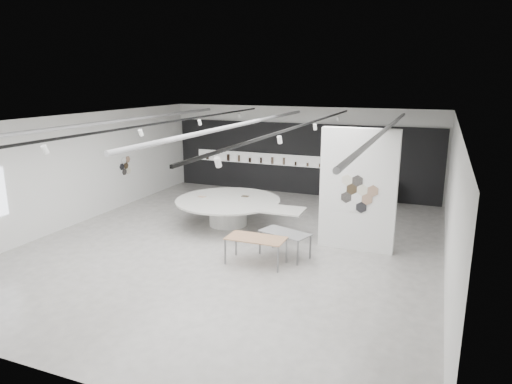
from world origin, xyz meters
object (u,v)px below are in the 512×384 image
at_px(display_island, 230,208).
at_px(sample_table_stone, 285,234).
at_px(partition_column, 358,190).
at_px(sample_table_wood, 256,240).
at_px(kitchen_counter, 378,193).

xyz_separation_m(display_island, sample_table_stone, (2.68, -2.03, 0.06)).
bearing_deg(partition_column, sample_table_wood, -136.72).
height_order(partition_column, kitchen_counter, partition_column).
bearing_deg(sample_table_stone, kitchen_counter, 76.31).
bearing_deg(sample_table_wood, kitchen_counter, 73.75).
xyz_separation_m(sample_table_wood, kitchen_counter, (2.24, 7.69, -0.25)).
bearing_deg(kitchen_counter, sample_table_wood, -111.65).
distance_m(partition_column, sample_table_wood, 3.38).
height_order(partition_column, sample_table_wood, partition_column).
xyz_separation_m(sample_table_stone, kitchen_counter, (1.68, 6.89, -0.22)).
relative_size(sample_table_stone, kitchen_counter, 0.97).
xyz_separation_m(display_island, kitchen_counter, (4.36, 4.86, -0.16)).
distance_m(partition_column, kitchen_counter, 5.67).
height_order(partition_column, sample_table_stone, partition_column).
bearing_deg(partition_column, kitchen_counter, 90.84).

